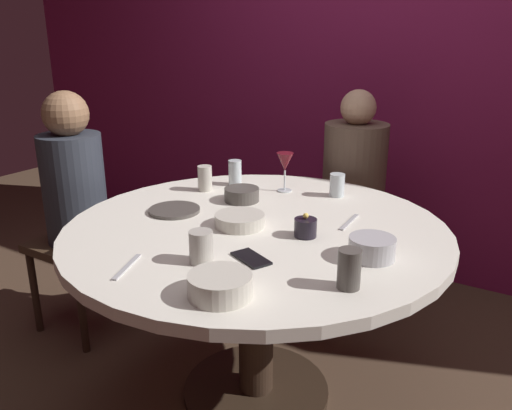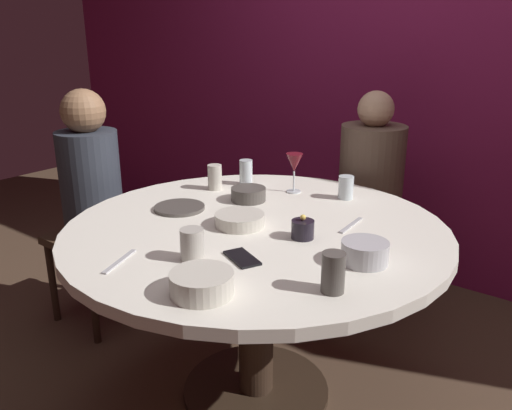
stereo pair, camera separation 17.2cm
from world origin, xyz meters
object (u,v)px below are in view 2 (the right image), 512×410
Objects in this scene: candle_holder at (303,229)px; wine_glass at (294,164)px; seated_diner_back at (371,177)px; cup_center_front at (192,245)px; cup_near_candle at (346,187)px; cup_by_right_diner at (246,172)px; dinner_plate at (179,208)px; seated_diner_left at (91,183)px; bowl_serving_large at (365,252)px; cup_by_left_diner at (215,177)px; bowl_salad_center at (240,220)px; bowl_small_white at (202,283)px; dining_table at (256,260)px; cell_phone at (242,258)px; bowl_sauce_side at (248,194)px; cup_far_edge at (333,273)px.

wine_glass is (-0.32, 0.43, 0.10)m from candle_holder.
cup_center_front is at bearing 1.05° from seated_diner_back.
cup_by_right_diner reaches higher than cup_near_candle.
dinner_plate is at bearing -116.65° from wine_glass.
seated_diner_left is 1.00m from wine_glass.
cup_center_front is (-0.18, -0.37, 0.02)m from candle_holder.
candle_holder reaches higher than bowl_serving_large.
seated_diner_back is 10.19× the size of cup_by_left_diner.
bowl_small_white is (0.25, -0.47, 0.01)m from bowl_salad_center.
seated_diner_left is 1.22m from cup_near_candle.
dinner_plate is 1.38× the size of bowl_serving_large.
dining_table is 7.98× the size of bowl_small_white.
cup_by_left_diner is 1.09× the size of cup_center_front.
bowl_serving_large is at bearing -2.10° from seated_diner_left.
seated_diner_back reaches higher than bowl_serving_large.
bowl_sauce_side reaches higher than cell_phone.
cell_phone is at bearing -52.55° from cup_by_right_diner.
candle_holder is 0.59× the size of bowl_serving_large.
wine_glass is at bearing 126.79° from candle_holder.
seated_diner_back is at bearing 77.81° from wine_glass.
seated_diner_left reaches higher than cup_far_edge.
seated_diner_left is at bearing -153.99° from wine_glass.
cup_center_front is at bearing -116.15° from candle_holder.
cup_by_left_diner is (-0.54, -0.24, 0.01)m from cup_near_candle.
bowl_sauce_side is at bearing 133.55° from dining_table.
seated_diner_left is 10.44× the size of cup_by_left_diner.
cup_far_edge is (0.33, -0.01, 0.05)m from cell_phone.
wine_glass is at bearing -134.56° from cell_phone.
candle_holder reaches higher than dinner_plate.
bowl_serving_large reaches higher than bowl_sauce_side.
cup_near_candle is 0.96× the size of cup_center_front.
candle_holder is 0.59× the size of bowl_sauce_side.
seated_diner_left is 10.21× the size of cup_far_edge.
wine_glass is 0.86× the size of dinner_plate.
bowl_salad_center is 0.58m from cup_far_edge.
dinner_plate is 0.87m from cup_far_edge.
cup_by_right_diner is at bearing -117.82° from cell_phone.
cup_center_front reaches higher than bowl_salad_center.
candle_holder is 0.49× the size of wine_glass.
candle_holder is 0.69m from cup_by_right_diner.
dinner_plate is (-0.56, -0.05, -0.03)m from candle_holder.
seated_diner_left is at bearing -45.76° from seated_diner_back.
cup_center_front is at bearing -79.85° from wine_glass.
cup_near_candle is 0.48m from cup_by_right_diner.
bowl_serving_large is 0.65m from cup_near_candle.
bowl_sauce_side is 1.26× the size of cup_by_right_diner.
candle_holder is at bearing 11.79° from seated_diner_back.
cup_by_right_diner is 1.08m from cup_far_edge.
seated_diner_back reaches higher than dinner_plate.
cup_by_right_diner is 1.01× the size of cup_far_edge.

